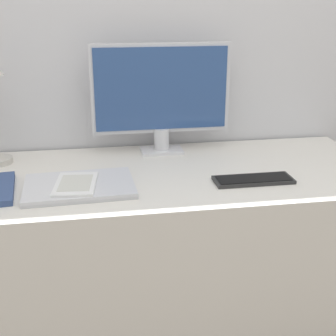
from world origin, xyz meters
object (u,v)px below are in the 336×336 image
Objects in this scene: laptop at (79,186)px; keyboard at (253,180)px; monitor at (161,95)px; ereader at (76,184)px.

keyboard is at bearing -3.25° from laptop.
monitor reaches higher than ereader.
monitor is 0.51m from keyboard.
keyboard is (0.26, -0.38, -0.22)m from monitor.
ereader is at bearing 178.46° from keyboard.
monitor is 1.50× the size of laptop.
ereader is (-0.33, -0.36, -0.21)m from monitor.
ereader reaches higher than keyboard.
keyboard is 0.58m from laptop.
monitor is 2.03× the size of keyboard.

